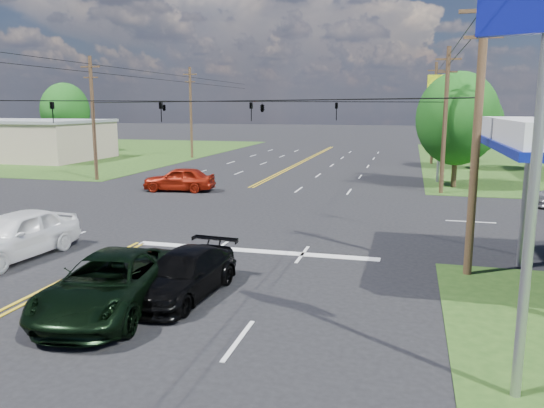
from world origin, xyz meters
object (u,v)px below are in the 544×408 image
(tree_right_a, at_px, (457,119))
(pickup_white, at_px, (15,235))
(pole_nw, at_px, (93,117))
(pole_left_far, at_px, (191,111))
(retail_nw, at_px, (26,141))
(pole_ne, at_px, (445,119))
(suv_black, at_px, (183,274))
(pole_se, at_px, (477,131))
(pickup_dkgreen, at_px, (110,284))
(tree_right_b, at_px, (475,123))
(pole_right_far, at_px, (434,112))
(tree_far_l, at_px, (65,111))

(tree_right_a, distance_m, pickup_white, 29.33)
(pole_nw, relative_size, pole_left_far, 0.95)
(retail_nw, distance_m, pole_left_far, 18.30)
(pole_ne, relative_size, tree_right_a, 1.16)
(suv_black, bearing_deg, tree_right_a, 74.27)
(pole_ne, bearing_deg, retail_nw, 163.18)
(pole_nw, height_order, pole_ne, same)
(pole_se, distance_m, suv_black, 10.55)
(tree_right_a, height_order, pickup_dkgreen, tree_right_a)
(pole_ne, bearing_deg, tree_right_b, 76.87)
(pole_nw, xyz_separation_m, tree_right_a, (27.00, 3.00, -0.05))
(pole_se, xyz_separation_m, pole_nw, (-26.00, 18.00, 0.00))
(pole_left_far, relative_size, suv_black, 2.10)
(pole_ne, relative_size, pole_left_far, 0.95)
(tree_right_a, bearing_deg, suv_black, -110.70)
(tree_right_a, xyz_separation_m, pickup_white, (-17.50, -23.20, -3.96))
(pickup_dkgreen, bearing_deg, pole_right_far, 69.55)
(pickup_dkgreen, bearing_deg, suv_black, 39.66)
(pole_right_far, distance_m, pickup_white, 42.74)
(pole_ne, distance_m, tree_far_l, 50.54)
(tree_right_b, xyz_separation_m, suv_black, (-12.10, -37.42, -3.53))
(pickup_white, bearing_deg, suv_black, -10.84)
(pole_left_far, distance_m, pole_right_far, 26.00)
(pole_right_far, bearing_deg, pole_ne, -90.00)
(pole_nw, xyz_separation_m, tree_right_b, (29.50, 15.00, -0.70))
(suv_black, bearing_deg, pole_nw, 132.78)
(retail_nw, xyz_separation_m, pole_ne, (43.00, -13.00, 2.92))
(tree_far_l, relative_size, pickup_dkgreen, 1.51)
(tree_far_l, bearing_deg, tree_right_b, -9.37)
(pole_se, height_order, pole_right_far, pole_right_far)
(tree_right_b, bearing_deg, pickup_dkgreen, -109.24)
(tree_right_a, bearing_deg, pickup_white, -127.03)
(pole_ne, bearing_deg, tree_far_l, 152.93)
(tree_right_b, distance_m, suv_black, 39.48)
(pole_left_far, bearing_deg, pole_right_far, 0.00)
(pole_se, relative_size, pole_right_far, 0.95)
(pole_right_far, xyz_separation_m, pickup_dkgreen, (-10.13, -43.04, -4.36))
(pole_right_far, height_order, tree_right_a, pole_right_far)
(pole_right_far, distance_m, tree_far_l, 45.18)
(pole_ne, bearing_deg, tree_right_a, 71.57)
(pole_right_far, bearing_deg, tree_right_a, -86.42)
(retail_nw, relative_size, tree_right_b, 2.26)
(pole_se, distance_m, pole_right_far, 37.00)
(pole_se, height_order, suv_black, pole_se)
(tree_far_l, distance_m, suv_black, 58.38)
(retail_nw, bearing_deg, pole_left_far, 19.44)
(pole_se, distance_m, pickup_dkgreen, 12.49)
(pole_nw, height_order, pole_left_far, pole_left_far)
(pole_right_far, xyz_separation_m, tree_far_l, (-45.00, 4.00, 0.03))
(pole_nw, bearing_deg, tree_right_b, 26.95)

